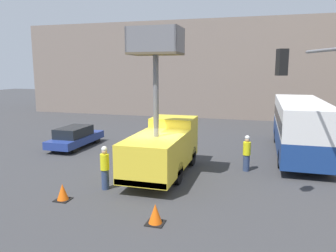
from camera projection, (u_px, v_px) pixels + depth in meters
name	position (u px, v px, depth m)	size (l,w,h in m)	color
ground_plane	(157.00, 176.00, 15.79)	(120.00, 120.00, 0.00)	#38383A
building_backdrop_far	(221.00, 70.00, 38.25)	(44.00, 10.00, 10.19)	gray
utility_truck	(163.00, 145.00, 15.76)	(2.27, 6.10, 6.85)	yellow
city_bus	(300.00, 124.00, 19.55)	(2.61, 10.28, 3.26)	navy
road_worker_near_truck	(105.00, 168.00, 13.94)	(0.38, 0.38, 1.90)	navy
road_worker_directing	(247.00, 153.00, 16.49)	(0.38, 0.38, 1.84)	navy
traffic_cone_near_truck	(63.00, 192.00, 12.86)	(0.59, 0.59, 0.67)	black
traffic_cone_mid_road	(155.00, 214.00, 10.89)	(0.60, 0.60, 0.69)	black
parked_car_curbside	(75.00, 137.00, 21.59)	(1.74, 4.62, 1.38)	navy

